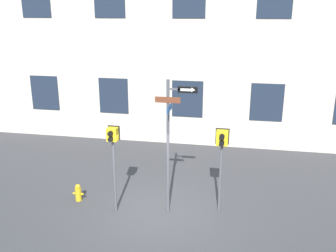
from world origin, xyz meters
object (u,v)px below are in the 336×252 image
at_px(street_sign_pole, 170,136).
at_px(pedestrian_signal_right, 222,147).
at_px(pedestrian_signal_left, 113,147).
at_px(fire_hydrant, 78,193).

height_order(street_sign_pole, pedestrian_signal_right, street_sign_pole).
height_order(pedestrian_signal_left, pedestrian_signal_right, pedestrian_signal_left).
xyz_separation_m(pedestrian_signal_right, fire_hydrant, (-4.53, -0.19, -1.82)).
bearing_deg(street_sign_pole, fire_hydrant, 177.92).
distance_m(street_sign_pole, pedestrian_signal_right, 1.54).
bearing_deg(street_sign_pole, pedestrian_signal_right, 11.56).
bearing_deg(pedestrian_signal_right, fire_hydrant, -177.59).
bearing_deg(street_sign_pole, pedestrian_signal_left, -170.46).
bearing_deg(pedestrian_signal_right, pedestrian_signal_left, -169.50).
bearing_deg(pedestrian_signal_left, pedestrian_signal_right, 10.50).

